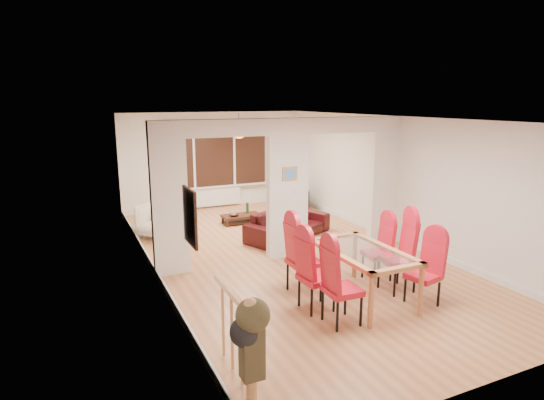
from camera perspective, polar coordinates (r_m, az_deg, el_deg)
floor at (r=8.79m, az=1.89°, el=-6.94°), size 5.00×9.00×0.01m
room_walls at (r=8.45m, az=1.95°, el=1.41°), size 5.00×9.00×2.60m
divider_wall at (r=8.45m, az=1.95°, el=1.41°), size 5.00×0.18×2.60m
bay_window_blinds at (r=12.50m, az=-7.28°, el=5.86°), size 3.00×0.08×1.80m
radiator at (r=12.65m, az=-7.07°, el=0.43°), size 1.40×0.08×0.50m
pendant_light at (r=11.46m, az=-4.17°, el=8.59°), size 0.36×0.36×0.36m
stair_newel at (r=5.05m, az=-4.87°, el=-15.60°), size 0.40×1.20×1.10m
wall_poster at (r=5.33m, az=-10.26°, el=-2.10°), size 0.04×0.52×0.67m
pillar_photo at (r=8.31m, az=2.27°, el=3.32°), size 0.30×0.03×0.25m
dining_table at (r=6.95m, az=11.21°, el=-9.16°), size 0.93×1.66×0.78m
dining_chair_la at (r=6.14m, az=8.82°, el=-10.35°), size 0.47×0.47×1.11m
dining_chair_lb at (r=6.49m, az=5.65°, el=-9.02°), size 0.48×0.48×1.10m
dining_chair_lc at (r=7.00m, az=4.11°, el=-7.11°), size 0.46×0.46×1.16m
dining_chair_ra at (r=6.96m, az=18.45°, el=-8.44°), size 0.49×0.49×1.02m
dining_chair_rb at (r=7.32m, az=15.50°, el=-6.66°), size 0.56×0.56×1.16m
dining_chair_rc at (r=7.70m, az=13.09°, el=-6.15°), size 0.43×0.43×1.01m
sofa at (r=9.83m, az=2.04°, el=-3.01°), size 2.18×1.55×0.59m
armchair at (r=10.17m, az=-13.86°, el=-2.47°), size 1.11×1.11×0.72m
person at (r=9.83m, az=-11.47°, el=-0.38°), size 0.64×0.50×1.55m
television at (r=12.36m, az=3.49°, el=0.18°), size 1.02×0.38×0.59m
coffee_table at (r=10.99m, az=-3.86°, el=-2.39°), size 0.96×0.55×0.21m
bottle at (r=11.08m, az=-3.11°, el=-0.96°), size 0.07×0.07×0.27m
bowl at (r=10.83m, az=-4.79°, el=-1.89°), size 0.23×0.23×0.06m
shoes at (r=8.50m, az=3.59°, el=-7.30°), size 0.23×0.25×0.10m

